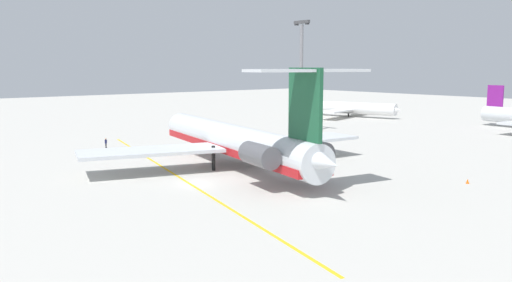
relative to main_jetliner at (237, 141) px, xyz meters
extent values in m
plane|color=#B7B5AD|center=(4.65, -9.44, -3.61)|extent=(381.40, 381.40, 0.00)
cylinder|color=silver|center=(-1.25, 0.23, -0.06)|extent=(40.04, 11.50, 4.26)
cone|color=silver|center=(-20.89, 3.89, -0.06)|extent=(5.11, 4.83, 4.09)
cone|color=silver|center=(18.38, -3.42, 0.33)|extent=(6.77, 4.70, 3.62)
cube|color=#B2191E|center=(-1.25, 0.23, -1.01)|extent=(39.19, 11.42, 0.94)
cube|color=silver|center=(-4.14, -10.42, -0.80)|extent=(11.44, 18.91, 0.43)
cube|color=silver|center=(-0.11, 11.22, -0.80)|extent=(8.04, 18.22, 0.43)
cylinder|color=#515156|center=(11.64, -5.65, 0.26)|extent=(5.69, 3.40, 2.47)
cube|color=silver|center=(11.78, -4.93, 0.26)|extent=(3.39, 1.92, 0.51)
cylinder|color=#515156|center=(12.90, 1.08, 0.26)|extent=(5.69, 3.40, 2.47)
cube|color=silver|center=(12.76, 0.36, 0.26)|extent=(3.39, 1.92, 0.51)
cube|color=#195133|center=(15.76, -2.93, 5.85)|extent=(5.75, 1.47, 7.54)
cube|color=silver|center=(15.57, -6.38, 9.32)|extent=(5.06, 6.84, 0.30)
cube|color=silver|center=(16.82, 0.34, 9.32)|extent=(5.06, 6.84, 0.30)
cylinder|color=black|center=(-13.25, 2.47, -1.99)|extent=(0.47, 0.47, 3.23)
cylinder|color=black|center=(-0.57, -3.36, -1.99)|extent=(0.47, 0.47, 3.23)
cylinder|color=black|center=(0.68, 3.34, -1.99)|extent=(0.47, 0.47, 3.23)
cylinder|color=white|center=(-39.07, 66.51, -1.21)|extent=(25.74, 10.57, 3.11)
cone|color=white|center=(-26.66, 70.31, -1.21)|extent=(3.29, 3.56, 2.95)
cube|color=white|center=(-41.26, 73.67, -1.52)|extent=(7.79, 12.66, 0.37)
cube|color=white|center=(-36.89, 59.36, -1.52)|extent=(7.79, 12.66, 0.37)
cube|color=orange|center=(-49.60, 63.29, 2.46)|extent=(3.33, 1.29, 4.23)
cylinder|color=black|center=(-39.07, 66.51, -2.56)|extent=(0.37, 0.37, 2.09)
cube|color=#7A197F|center=(-3.75, 75.62, 3.21)|extent=(3.82, 0.66, 4.75)
cylinder|color=black|center=(-13.05, 26.95, -3.19)|extent=(0.10, 0.10, 0.83)
cylinder|color=black|center=(-13.08, 27.09, -3.19)|extent=(0.10, 0.10, 0.83)
cylinder|color=gray|center=(-13.07, 27.02, -2.45)|extent=(0.28, 0.28, 0.66)
sphere|color=#DBB28E|center=(-13.07, 27.02, -1.99)|extent=(0.26, 0.26, 0.26)
cylinder|color=gray|center=(-13.03, 26.84, -2.41)|extent=(0.08, 0.08, 0.56)
cylinder|color=gray|center=(-13.10, 27.20, -2.41)|extent=(0.08, 0.08, 0.56)
cylinder|color=black|center=(-22.97, 15.50, -3.18)|extent=(0.10, 0.10, 0.84)
cylinder|color=black|center=(-23.09, 15.41, -3.18)|extent=(0.10, 0.10, 0.84)
cylinder|color=#191E4C|center=(-23.03, 15.46, -2.43)|extent=(0.28, 0.28, 0.67)
sphere|color=#DBB28E|center=(-23.03, 15.46, -1.96)|extent=(0.26, 0.26, 0.26)
cylinder|color=#191E4C|center=(-22.88, 15.57, -2.40)|extent=(0.08, 0.08, 0.57)
cylinder|color=#191E4C|center=(-23.18, 15.35, -2.40)|extent=(0.08, 0.08, 0.57)
cylinder|color=black|center=(-26.93, -6.69, -3.19)|extent=(0.10, 0.10, 0.82)
cylinder|color=black|center=(-26.88, -6.83, -3.19)|extent=(0.10, 0.10, 0.82)
cylinder|color=#191E4C|center=(-26.91, -6.76, -2.45)|extent=(0.28, 0.28, 0.65)
sphere|color=tan|center=(-26.91, -6.76, -2.00)|extent=(0.26, 0.26, 0.26)
cylinder|color=#191E4C|center=(-26.96, -6.59, -2.42)|extent=(0.08, 0.08, 0.56)
cylinder|color=#191E4C|center=(-26.85, -6.93, -2.42)|extent=(0.08, 0.08, 0.56)
cone|color=#EA590F|center=(24.09, 15.09, -3.33)|extent=(0.40, 0.40, 0.55)
cube|color=gold|center=(-1.25, -8.64, -3.60)|extent=(69.76, 16.41, 0.01)
cylinder|color=slate|center=(-21.26, 31.81, 7.13)|extent=(0.70, 0.70, 21.48)
cube|color=#424244|center=(-21.26, 31.81, 18.37)|extent=(4.00, 0.60, 0.60)
cube|color=#2D2D30|center=(-22.76, 31.81, 18.02)|extent=(0.70, 0.50, 0.44)
cube|color=#2D2D30|center=(-19.76, 31.81, 18.02)|extent=(0.70, 0.50, 0.44)
camera|label=1|loc=(54.79, -40.79, 9.69)|focal=36.80mm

